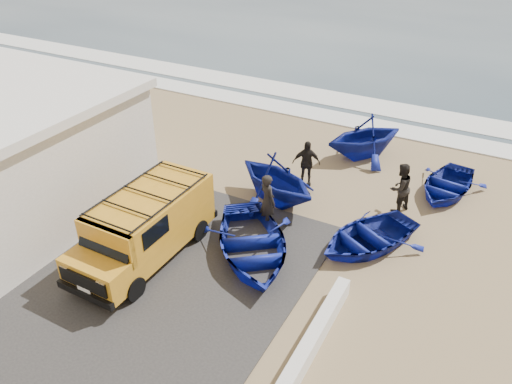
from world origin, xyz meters
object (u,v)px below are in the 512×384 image
at_px(fisherman_middle, 400,188).
at_px(fisherman_back, 306,163).
at_px(boat_near_left, 252,244).
at_px(boat_mid_left, 276,178).
at_px(boat_far_left, 365,136).
at_px(van, 146,224).
at_px(boat_mid_right, 447,185).
at_px(fisherman_front, 268,201).
at_px(parapet, 302,360).
at_px(boat_near_right, 368,236).

relative_size(fisherman_middle, fisherman_back, 1.01).
distance_m(boat_near_left, boat_mid_left, 3.44).
bearing_deg(fisherman_middle, boat_far_left, -114.01).
height_order(van, boat_mid_right, van).
distance_m(boat_near_left, boat_far_left, 8.44).
xyz_separation_m(fisherman_front, fisherman_back, (0.02, 3.25, -0.08)).
xyz_separation_m(boat_near_left, fisherman_back, (-0.32, 4.98, 0.46)).
distance_m(boat_far_left, fisherman_back, 3.62).
relative_size(boat_mid_left, boat_mid_right, 1.04).
bearing_deg(fisherman_middle, fisherman_front, -18.42).
distance_m(boat_mid_left, fisherman_middle, 4.44).
xyz_separation_m(parapet, boat_far_left, (-2.20, 11.62, 0.68)).
distance_m(boat_far_left, fisherman_middle, 4.29).
bearing_deg(fisherman_front, fisherman_back, -59.36).
xyz_separation_m(boat_near_left, boat_near_right, (3.07, 2.22, -0.08)).
bearing_deg(fisherman_middle, boat_mid_right, 177.96).
bearing_deg(boat_mid_right, fisherman_back, -150.95).
bearing_deg(fisherman_middle, van, -13.21).
distance_m(boat_mid_right, boat_far_left, 4.10).
xyz_separation_m(boat_mid_left, fisherman_middle, (4.17, 1.53, -0.02)).
height_order(parapet, boat_mid_right, boat_mid_right).
relative_size(boat_near_right, fisherman_middle, 1.99).
xyz_separation_m(parapet, fisherman_middle, (0.22, 8.08, 0.65)).
xyz_separation_m(boat_near_right, boat_far_left, (-2.13, 6.15, 0.57)).
height_order(van, boat_mid_left, van).
bearing_deg(boat_far_left, boat_near_left, -59.10).
xyz_separation_m(boat_near_right, fisherman_back, (-3.38, 2.76, 0.54)).
distance_m(van, boat_near_right, 7.07).
distance_m(boat_near_right, fisherman_middle, 2.69).
bearing_deg(van, fisherman_middle, 45.93).
height_order(boat_near_right, fisherman_back, fisherman_back).
distance_m(boat_near_left, boat_mid_right, 8.33).
distance_m(van, boat_mid_right, 11.33).
xyz_separation_m(boat_near_left, fisherman_front, (-0.33, 1.73, 0.54)).
xyz_separation_m(boat_mid_left, boat_far_left, (1.74, 5.06, 0.00)).
height_order(fisherman_front, fisherman_middle, fisherman_front).
relative_size(parapet, boat_far_left, 1.66).
bearing_deg(van, boat_near_right, 32.50).
xyz_separation_m(boat_mid_left, boat_mid_right, (5.52, 3.56, -0.59)).
relative_size(boat_near_left, fisherman_front, 2.24).
xyz_separation_m(van, boat_near_left, (2.90, 1.49, -0.71)).
height_order(van, fisherman_front, van).
bearing_deg(boat_near_left, boat_mid_left, 65.98).
bearing_deg(fisherman_back, boat_far_left, 45.11).
relative_size(boat_near_right, fisherman_back, 2.01).
height_order(boat_mid_left, fisherman_middle, boat_mid_left).
xyz_separation_m(van, fisherman_middle, (6.26, 6.33, -0.25)).
height_order(boat_far_left, fisherman_back, boat_far_left).
xyz_separation_m(boat_near_left, boat_mid_right, (4.71, 6.87, -0.10)).
distance_m(boat_near_right, fisherman_front, 3.49).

